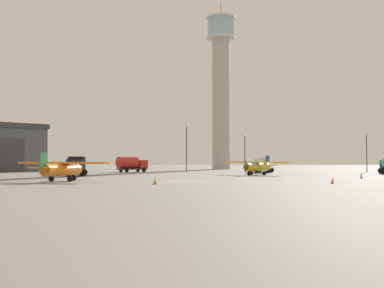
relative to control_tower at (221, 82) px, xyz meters
The scene contains 13 objects.
ground_plane 80.42m from the control_tower, 93.27° to the right, with size 400.00×400.00×0.00m, color gray.
control_tower is the anchor object (origin of this frame).
airplane_yellow 57.56m from the control_tower, 84.21° to the right, with size 9.63×8.04×3.12m.
airplane_orange 83.15m from the control_tower, 102.97° to the right, with size 10.62×8.29×3.13m.
truck_box_black 66.85m from the control_tower, 110.21° to the right, with size 3.89×7.18×2.89m.
truck_box_white 44.94m from the control_tower, 78.66° to the right, with size 4.19×6.77×2.79m.
truck_fuel_tanker_red 45.02m from the control_tower, 117.14° to the right, with size 6.09×5.80×3.04m.
light_post_west 45.82m from the control_tower, 45.53° to the right, with size 0.44×0.44×7.90m.
light_post_east 34.65m from the control_tower, 80.65° to the right, with size 0.44×0.44×7.56m.
light_post_north 38.72m from the control_tower, 101.91° to the right, with size 0.44×0.44×9.43m.
traffic_cone_near_left 87.09m from the control_tower, 94.76° to the right, with size 0.36×0.36×0.70m.
traffic_cone_near_right 72.81m from the control_tower, 75.25° to the right, with size 0.36×0.36×0.73m.
traffic_cone_mid_apron 84.69m from the control_tower, 82.47° to the right, with size 0.36×0.36×0.64m.
Camera 1 is at (3.50, -54.16, 2.31)m, focal length 45.89 mm.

